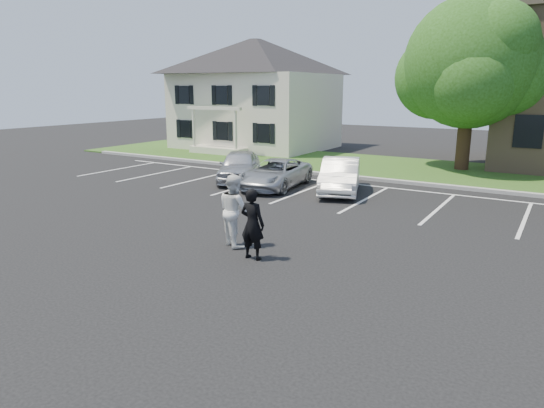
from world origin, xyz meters
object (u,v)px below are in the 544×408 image
object	(u,v)px
tree	(473,66)
car_silver_minivan	(276,174)
house	(256,94)
car_white_sedan	(340,176)
man_black_suit	(252,224)
man_white_shirt	(235,210)
car_silver_west	(240,166)

from	to	relation	value
tree	car_silver_minivan	world-z (taller)	tree
house	tree	size ratio (longest dim) A/B	1.17
car_white_sedan	house	bearing A→B (deg)	115.96
house	car_silver_minivan	bearing A→B (deg)	-53.33
car_silver_minivan	tree	bearing A→B (deg)	49.75
man_black_suit	man_white_shirt	world-z (taller)	man_white_shirt
car_silver_minivan	car_white_sedan	size ratio (longest dim) A/B	1.03
man_white_shirt	car_white_sedan	bearing A→B (deg)	-58.69
house	tree	bearing A→B (deg)	-10.22
house	car_white_sedan	xyz separation A→B (m)	(11.57, -11.21, -3.12)
tree	car_white_sedan	size ratio (longest dim) A/B	2.05
tree	car_white_sedan	bearing A→B (deg)	-111.46
house	car_silver_west	size ratio (longest dim) A/B	2.43
man_white_shirt	man_black_suit	bearing A→B (deg)	175.58
house	car_silver_minivan	distance (m)	15.03
tree	man_black_suit	distance (m)	17.88
car_silver_west	house	bearing A→B (deg)	92.66
car_silver_minivan	car_white_sedan	world-z (taller)	car_white_sedan
man_black_suit	car_white_sedan	size ratio (longest dim) A/B	0.43
tree	car_white_sedan	xyz separation A→B (m)	(-3.35, -8.52, -4.64)
car_silver_west	car_white_sedan	distance (m)	5.01
tree	car_silver_west	distance (m)	12.91
tree	man_white_shirt	bearing A→B (deg)	-100.18
tree	car_silver_minivan	xyz separation A→B (m)	(-6.15, -9.09, -4.74)
man_white_shirt	car_silver_minivan	size ratio (longest dim) A/B	0.45
house	car_silver_minivan	world-z (taller)	house
tree	man_white_shirt	xyz separation A→B (m)	(-2.97, -16.54, -4.35)
tree	man_white_shirt	distance (m)	17.36
car_silver_west	car_silver_minivan	bearing A→B (deg)	-37.74
house	man_white_shirt	bearing A→B (deg)	-58.13
car_silver_west	car_silver_minivan	distance (m)	2.24
house	car_white_sedan	distance (m)	16.41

